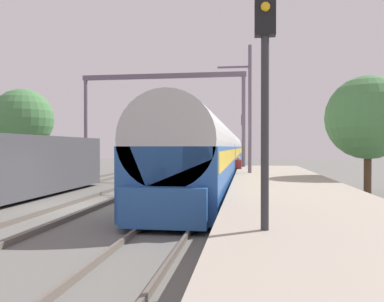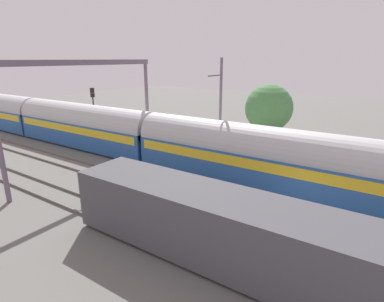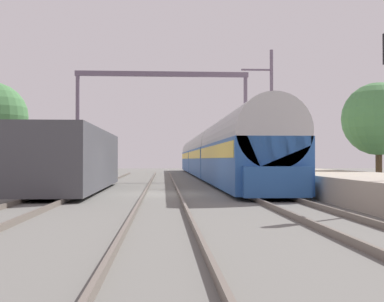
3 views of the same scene
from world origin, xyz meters
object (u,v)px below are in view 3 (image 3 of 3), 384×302
(catenary_gantry, at_px, (162,102))
(person_crossing, at_px, (249,166))
(freight_car, at_px, (75,160))
(railway_signal_far, at_px, (232,138))
(passenger_train, at_px, (210,154))

(catenary_gantry, bearing_deg, person_crossing, -28.02)
(freight_car, bearing_deg, person_crossing, 43.24)
(railway_signal_far, relative_size, catenary_gantry, 0.42)
(passenger_train, distance_m, freight_car, 20.03)
(railway_signal_far, bearing_deg, person_crossing, -91.26)
(passenger_train, distance_m, railway_signal_far, 2.51)
(freight_car, bearing_deg, passenger_train, 66.03)
(freight_car, height_order, person_crossing, freight_car)
(freight_car, bearing_deg, catenary_gantry, 71.73)
(passenger_train, height_order, freight_car, passenger_train)
(freight_car, xyz_separation_m, catenary_gantry, (4.07, 12.32, 4.16))
(passenger_train, relative_size, freight_car, 3.78)
(passenger_train, xyz_separation_m, railway_signal_far, (1.92, 0.88, 1.36))
(passenger_train, distance_m, person_crossing, 9.26)
(passenger_train, distance_m, catenary_gantry, 8.11)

